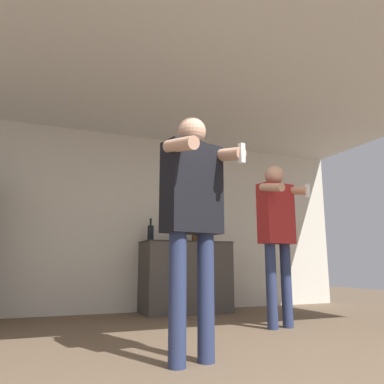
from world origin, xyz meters
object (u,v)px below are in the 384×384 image
(bottle_amber_bourbon, at_px, (177,234))
(bottle_clear_vodka, at_px, (151,233))
(bottle_red_label, at_px, (195,234))
(person_man_side, at_px, (277,226))
(person_woman_foreground, at_px, (193,208))

(bottle_amber_bourbon, distance_m, bottle_clear_vodka, 0.40)
(bottle_amber_bourbon, xyz_separation_m, bottle_red_label, (0.27, -0.00, -0.00))
(bottle_red_label, bearing_deg, person_man_side, -79.52)
(bottle_amber_bourbon, height_order, person_woman_foreground, person_woman_foreground)
(bottle_clear_vodka, bearing_deg, person_woman_foreground, -99.00)
(person_woman_foreground, bearing_deg, bottle_amber_bourbon, 72.75)
(person_woman_foreground, relative_size, person_man_side, 0.99)
(bottle_red_label, xyz_separation_m, bottle_clear_vodka, (-0.67, -0.00, 0.00))
(bottle_clear_vodka, height_order, person_man_side, person_man_side)
(bottle_red_label, relative_size, bottle_clear_vodka, 0.89)
(bottle_amber_bourbon, relative_size, bottle_clear_vodka, 0.96)
(bottle_amber_bourbon, bearing_deg, bottle_clear_vodka, -180.00)
(bottle_clear_vodka, height_order, person_woman_foreground, person_woman_foreground)
(bottle_clear_vodka, relative_size, person_woman_foreground, 0.19)
(bottle_amber_bourbon, bearing_deg, bottle_red_label, -0.00)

